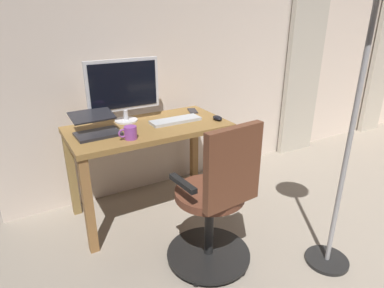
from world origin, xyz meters
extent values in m
cube|color=beige|center=(0.00, -2.71, 1.40)|extent=(5.31, 0.10, 2.80)
cube|color=#BBB4A4|center=(-0.46, -2.60, 1.24)|extent=(0.49, 0.06, 2.49)
cube|color=olive|center=(1.55, -2.25, 0.73)|extent=(1.20, 0.62, 0.04)
cube|color=olive|center=(0.99, -1.98, 0.35)|extent=(0.06, 0.06, 0.71)
cube|color=olive|center=(2.11, -1.98, 0.35)|extent=(0.06, 0.06, 0.71)
cube|color=olive|center=(0.99, -2.52, 0.35)|extent=(0.06, 0.06, 0.71)
cube|color=olive|center=(2.11, -2.52, 0.35)|extent=(0.06, 0.06, 0.71)
cylinder|color=black|center=(1.46, -1.51, 0.04)|extent=(0.56, 0.56, 0.02)
sphere|color=black|center=(1.21, -1.54, 0.03)|extent=(0.05, 0.05, 0.05)
sphere|color=black|center=(1.40, -1.77, 0.03)|extent=(0.05, 0.05, 0.05)
sphere|color=black|center=(1.68, -1.65, 0.03)|extent=(0.05, 0.05, 0.05)
sphere|color=black|center=(1.66, -1.35, 0.03)|extent=(0.05, 0.05, 0.05)
sphere|color=black|center=(1.36, -1.28, 0.03)|extent=(0.05, 0.05, 0.05)
cylinder|color=black|center=(1.46, -1.51, 0.26)|extent=(0.06, 0.06, 0.44)
cylinder|color=brown|center=(1.46, -1.51, 0.50)|extent=(0.47, 0.47, 0.05)
cube|color=brown|center=(1.45, -1.32, 0.76)|extent=(0.38, 0.08, 0.47)
cube|color=black|center=(1.66, -1.50, 0.64)|extent=(0.06, 0.24, 0.03)
cube|color=black|center=(1.26, -1.53, 0.64)|extent=(0.06, 0.24, 0.03)
cylinder|color=silver|center=(1.66, -2.44, 0.75)|extent=(0.18, 0.18, 0.01)
cylinder|color=silver|center=(1.66, -2.44, 0.80)|extent=(0.04, 0.04, 0.08)
cube|color=silver|center=(1.66, -2.45, 1.04)|extent=(0.57, 0.03, 0.39)
cube|color=black|center=(1.66, -2.43, 1.04)|extent=(0.52, 0.01, 0.34)
cube|color=#B7BCC1|center=(1.33, -2.23, 0.76)|extent=(0.40, 0.13, 0.02)
cube|color=#232328|center=(1.94, -2.23, 0.76)|extent=(0.31, 0.22, 0.02)
cube|color=#232328|center=(1.94, -2.33, 0.87)|extent=(0.31, 0.21, 0.05)
ellipsoid|color=black|center=(1.02, -2.10, 0.77)|extent=(0.06, 0.10, 0.04)
cube|color=#232328|center=(1.07, -2.41, 0.75)|extent=(0.11, 0.16, 0.01)
cylinder|color=purple|center=(1.76, -2.05, 0.79)|extent=(0.09, 0.09, 0.09)
torus|color=purple|center=(1.82, -2.05, 0.80)|extent=(0.06, 0.01, 0.06)
cylinder|color=black|center=(0.79, -1.09, 0.01)|extent=(0.28, 0.28, 0.02)
cylinder|color=#A5A5A8|center=(0.79, -1.09, 0.81)|extent=(0.03, 0.03, 1.63)
camera|label=1|loc=(2.45, -0.02, 1.57)|focal=30.94mm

